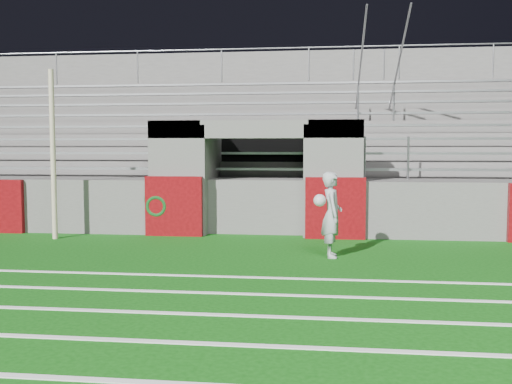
# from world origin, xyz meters

# --- Properties ---
(ground) EXTENTS (90.00, 90.00, 0.00)m
(ground) POSITION_xyz_m (0.00, 0.00, 0.00)
(ground) COLOR #0D4A0C
(ground) RESTS_ON ground
(field_post) EXTENTS (0.11, 0.11, 3.66)m
(field_post) POSITION_xyz_m (-4.28, 2.24, 1.83)
(field_post) COLOR beige
(field_post) RESTS_ON ground
(field_markings) EXTENTS (28.00, 8.09, 0.01)m
(field_markings) POSITION_xyz_m (0.00, -5.00, 0.01)
(field_markings) COLOR white
(field_markings) RESTS_ON ground
(stadium_structure) EXTENTS (26.00, 8.48, 5.42)m
(stadium_structure) POSITION_xyz_m (0.00, 7.97, 1.49)
(stadium_structure) COLOR #575452
(stadium_structure) RESTS_ON ground
(goalkeeper_with_ball) EXTENTS (0.54, 0.60, 1.55)m
(goalkeeper_with_ball) POSITION_xyz_m (1.69, 0.83, 0.78)
(goalkeeper_with_ball) COLOR #A0A6A9
(goalkeeper_with_ball) RESTS_ON ground
(hose_coil) EXTENTS (0.59, 0.15, 0.69)m
(hose_coil) POSITION_xyz_m (-2.20, 2.93, 0.76)
(hose_coil) COLOR #0D4217
(hose_coil) RESTS_ON ground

